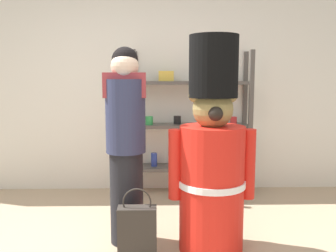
{
  "coord_description": "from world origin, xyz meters",
  "views": [
    {
      "loc": [
        0.16,
        -2.26,
        1.37
      ],
      "look_at": [
        0.23,
        0.57,
        1.0
      ],
      "focal_mm": 38.33,
      "sensor_mm": 36.0,
      "label": 1
    }
  ],
  "objects_px": {
    "merchandise_shelf": "(191,123)",
    "teddy_bear_guard": "(212,161)",
    "person_shopper": "(126,141)",
    "shopping_bag": "(137,231)"
  },
  "relations": [
    {
      "from": "merchandise_shelf",
      "to": "teddy_bear_guard",
      "type": "bearing_deg",
      "value": -88.72
    },
    {
      "from": "merchandise_shelf",
      "to": "person_shopper",
      "type": "xyz_separation_m",
      "value": [
        -0.66,
        -1.33,
        0.01
      ]
    },
    {
      "from": "teddy_bear_guard",
      "to": "shopping_bag",
      "type": "bearing_deg",
      "value": -169.15
    },
    {
      "from": "teddy_bear_guard",
      "to": "shopping_bag",
      "type": "distance_m",
      "value": 0.8
    },
    {
      "from": "teddy_bear_guard",
      "to": "shopping_bag",
      "type": "height_order",
      "value": "teddy_bear_guard"
    },
    {
      "from": "merchandise_shelf",
      "to": "teddy_bear_guard",
      "type": "distance_m",
      "value": 1.49
    },
    {
      "from": "person_shopper",
      "to": "shopping_bag",
      "type": "relative_size",
      "value": 2.97
    },
    {
      "from": "merchandise_shelf",
      "to": "shopping_bag",
      "type": "relative_size",
      "value": 3.1
    },
    {
      "from": "merchandise_shelf",
      "to": "shopping_bag",
      "type": "distance_m",
      "value": 1.81
    },
    {
      "from": "person_shopper",
      "to": "shopping_bag",
      "type": "height_order",
      "value": "person_shopper"
    }
  ]
}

